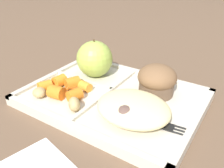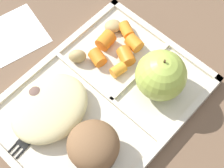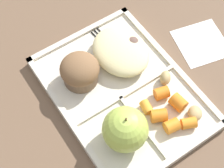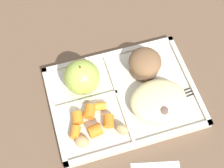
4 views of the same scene
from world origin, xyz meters
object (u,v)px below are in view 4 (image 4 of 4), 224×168
object	(u,v)px
green_apple	(82,77)
bran_muffin	(145,63)
lunch_tray	(123,97)
plastic_fork	(168,100)

from	to	relation	value
green_apple	bran_muffin	size ratio (longest dim) A/B	1.12
lunch_tray	green_apple	size ratio (longest dim) A/B	3.93
green_apple	bran_muffin	distance (m)	0.16
lunch_tray	plastic_fork	size ratio (longest dim) A/B	2.37
green_apple	plastic_fork	bearing A→B (deg)	-27.37
bran_muffin	plastic_fork	bearing A→B (deg)	-73.15
green_apple	bran_muffin	xyz separation A→B (m)	(0.16, 0.00, -0.01)
bran_muffin	plastic_fork	size ratio (longest dim) A/B	0.54
lunch_tray	bran_muffin	size ratio (longest dim) A/B	4.41
lunch_tray	bran_muffin	bearing A→B (deg)	37.86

